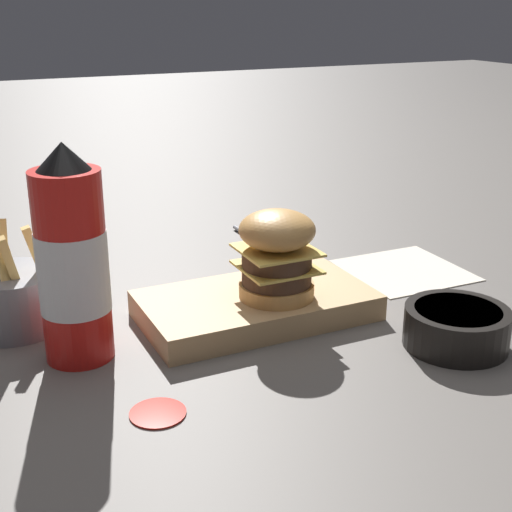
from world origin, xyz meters
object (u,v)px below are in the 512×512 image
at_px(ketchup_bottle, 73,263).
at_px(fries_basket, 13,299).
at_px(side_bowl, 456,326).
at_px(spoon, 267,246).
at_px(burger, 279,253).
at_px(serving_board, 256,305).

distance_m(ketchup_bottle, fries_basket, 0.14).
height_order(ketchup_bottle, side_bowl, ketchup_bottle).
relative_size(fries_basket, spoon, 0.83).
bearing_deg(ketchup_bottle, spoon, -146.24).
relative_size(fries_basket, side_bowl, 1.17).
bearing_deg(spoon, burger, -26.09).
height_order(fries_basket, spoon, fries_basket).
xyz_separation_m(ketchup_bottle, fries_basket, (0.05, -0.11, -0.07)).
height_order(ketchup_bottle, spoon, ketchup_bottle).
height_order(side_bowl, spoon, side_bowl).
bearing_deg(serving_board, ketchup_bottle, 2.42).
bearing_deg(burger, serving_board, -40.29).
distance_m(serving_board, burger, 0.08).
relative_size(burger, ketchup_bottle, 0.45).
height_order(ketchup_bottle, fries_basket, ketchup_bottle).
bearing_deg(burger, side_bowl, 135.15).
height_order(burger, side_bowl, burger).
height_order(burger, spoon, burger).
xyz_separation_m(burger, spoon, (-0.11, -0.24, -0.08)).
bearing_deg(ketchup_bottle, serving_board, -177.58).
distance_m(fries_basket, spoon, 0.43).
xyz_separation_m(fries_basket, side_bowl, (-0.45, 0.27, -0.01)).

